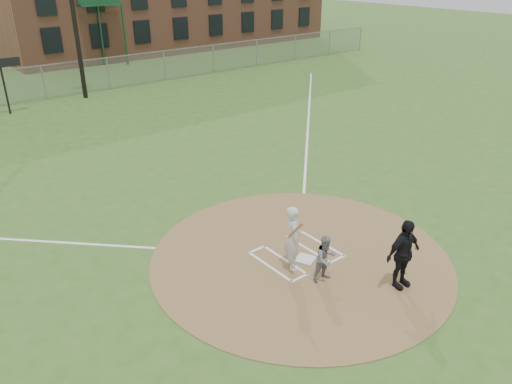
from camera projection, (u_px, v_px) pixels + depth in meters
ground at (300, 257)px, 14.08m from camera, size 140.00×140.00×0.00m
dirt_circle at (300, 257)px, 14.08m from camera, size 8.40×8.40×0.02m
home_plate at (305, 259)px, 13.92m from camera, size 0.66×0.66×0.03m
foul_line_first at (308, 123)px, 25.51m from camera, size 17.04×17.04×0.01m
catcher at (326, 259)px, 12.81m from camera, size 0.68×0.57×1.28m
umpire at (403, 254)px, 12.44m from camera, size 1.14×0.56×1.89m
batters_boxes at (296, 254)px, 14.18m from camera, size 2.08×1.88×0.01m
batter_at_plate at (293, 238)px, 13.21m from camera, size 0.72×1.10×1.83m
outfield_fence at (44, 83)px, 29.21m from camera, size 56.08×0.08×2.03m
scoreboard_sign at (1, 69)px, 25.94m from camera, size 2.00×0.10×2.93m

